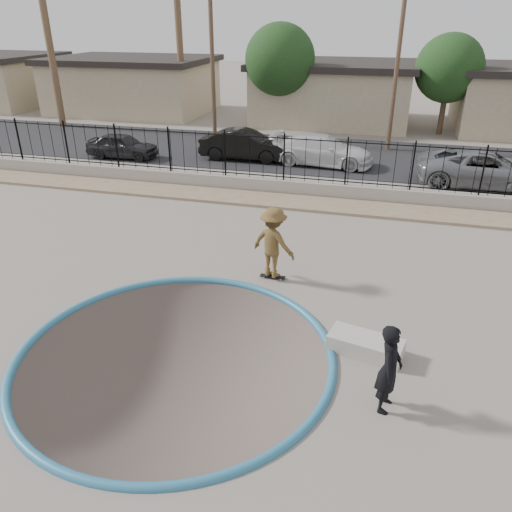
{
  "coord_description": "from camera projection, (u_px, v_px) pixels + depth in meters",
  "views": [
    {
      "loc": [
        3.98,
        -9.14,
        6.75
      ],
      "look_at": [
        1.03,
        2.0,
        1.14
      ],
      "focal_mm": 35.0,
      "sensor_mm": 36.0,
      "label": 1
    }
  ],
  "objects": [
    {
      "name": "videographer",
      "position": [
        389.0,
        369.0,
        9.11
      ],
      "size": [
        0.52,
        0.71,
        1.81
      ],
      "primitive_type": "imported",
      "rotation": [
        0.0,
        0.0,
        1.44
      ],
      "color": "black",
      "rests_on": "ground"
    },
    {
      "name": "street",
      "position": [
        309.0,
        154.0,
        26.58
      ],
      "size": [
        90.0,
        8.0,
        0.04
      ],
      "primitive_type": "cube",
      "color": "black",
      "rests_on": "ground"
    },
    {
      "name": "car_c",
      "position": [
        322.0,
        150.0,
        24.31
      ],
      "size": [
        5.1,
        2.38,
        1.44
      ],
      "primitive_type": "imported",
      "rotation": [
        0.0,
        0.0,
        1.5
      ],
      "color": "silver",
      "rests_on": "street"
    },
    {
      "name": "skater",
      "position": [
        273.0,
        246.0,
        13.69
      ],
      "size": [
        1.48,
        1.15,
        2.01
      ],
      "primitive_type": "imported",
      "rotation": [
        0.0,
        0.0,
        2.78
      ],
      "color": "olive",
      "rests_on": "ground"
    },
    {
      "name": "rock_strip",
      "position": [
        277.0,
        201.0,
        19.78
      ],
      "size": [
        42.0,
        1.6,
        0.11
      ],
      "primitive_type": "cube",
      "color": "tan",
      "rests_on": "ground"
    },
    {
      "name": "coping_ring",
      "position": [
        176.0,
        355.0,
        10.94
      ],
      "size": [
        7.04,
        7.04,
        0.2
      ],
      "primitive_type": "torus",
      "color": "teal",
      "rests_on": "ground"
    },
    {
      "name": "street_tree_left",
      "position": [
        280.0,
        60.0,
        30.66
      ],
      "size": [
        4.32,
        4.32,
        6.36
      ],
      "color": "#473323",
      "rests_on": "ground"
    },
    {
      "name": "car_b",
      "position": [
        245.0,
        145.0,
        25.19
      ],
      "size": [
        4.52,
        1.6,
        1.48
      ],
      "primitive_type": "imported",
      "rotation": [
        0.0,
        0.0,
        1.58
      ],
      "color": "black",
      "rests_on": "street"
    },
    {
      "name": "ground",
      "position": [
        290.0,
        205.0,
        22.72
      ],
      "size": [
        120.0,
        120.0,
        2.2
      ],
      "primitive_type": "cube",
      "color": "slate",
      "rests_on": "ground"
    },
    {
      "name": "utility_pole_left",
      "position": [
        212.0,
        55.0,
        27.65
      ],
      "size": [
        1.7,
        0.24,
        9.0
      ],
      "color": "#473323",
      "rests_on": "ground"
    },
    {
      "name": "car_d",
      "position": [
        484.0,
        168.0,
        21.24
      ],
      "size": [
        5.68,
        2.82,
        1.55
      ],
      "primitive_type": "imported",
      "rotation": [
        0.0,
        0.0,
        1.62
      ],
      "color": "gray",
      "rests_on": "street"
    },
    {
      "name": "street_tree_mid",
      "position": [
        449.0,
        68.0,
        29.38
      ],
      "size": [
        3.96,
        3.96,
        5.83
      ],
      "color": "#473323",
      "rests_on": "ground"
    },
    {
      "name": "skateboard",
      "position": [
        273.0,
        276.0,
        14.11
      ],
      "size": [
        0.73,
        0.19,
        0.06
      ],
      "rotation": [
        0.0,
        0.0,
        0.01
      ],
      "color": "black",
      "rests_on": "ground"
    },
    {
      "name": "concrete_ledge",
      "position": [
        365.0,
        345.0,
        10.92
      ],
      "size": [
        1.72,
        1.04,
        0.4
      ],
      "primitive_type": "cube",
      "rotation": [
        0.0,
        0.0,
        -0.22
      ],
      "color": "#AEA79A",
      "rests_on": "ground"
    },
    {
      "name": "house_center",
      "position": [
        333.0,
        91.0,
        33.98
      ],
      "size": [
        10.6,
        8.6,
        3.9
      ],
      "color": "tan",
      "rests_on": "ground"
    },
    {
      "name": "fence",
      "position": [
        284.0,
        158.0,
        20.1
      ],
      "size": [
        40.0,
        0.04,
        1.8
      ],
      "color": "black",
      "rests_on": "retaining_wall"
    },
    {
      "name": "palm_mid",
      "position": [
        178.0,
        15.0,
        32.04
      ],
      "size": [
        2.3,
        2.3,
        9.3
      ],
      "color": "brown",
      "rests_on": "ground"
    },
    {
      "name": "house_west",
      "position": [
        133.0,
        84.0,
        37.43
      ],
      "size": [
        11.6,
        8.6,
        3.9
      ],
      "color": "tan",
      "rests_on": "ground"
    },
    {
      "name": "retaining_wall",
      "position": [
        283.0,
        187.0,
        20.63
      ],
      "size": [
        42.0,
        0.45,
        0.6
      ],
      "primitive_type": "cube",
      "color": "gray",
      "rests_on": "ground"
    },
    {
      "name": "utility_pole_mid",
      "position": [
        399.0,
        53.0,
        25.23
      ],
      "size": [
        1.7,
        0.24,
        9.5
      ],
      "color": "#473323",
      "rests_on": "ground"
    },
    {
      "name": "car_a",
      "position": [
        122.0,
        146.0,
        25.56
      ],
      "size": [
        3.67,
        1.54,
        1.24
      ],
      "primitive_type": "imported",
      "rotation": [
        0.0,
        0.0,
        1.59
      ],
      "color": "black",
      "rests_on": "street"
    },
    {
      "name": "bowl_pit",
      "position": [
        176.0,
        355.0,
        10.94
      ],
      "size": [
        6.84,
        6.84,
        1.8
      ],
      "primitive_type": null,
      "color": "#453B34",
      "rests_on": "ground"
    }
  ]
}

